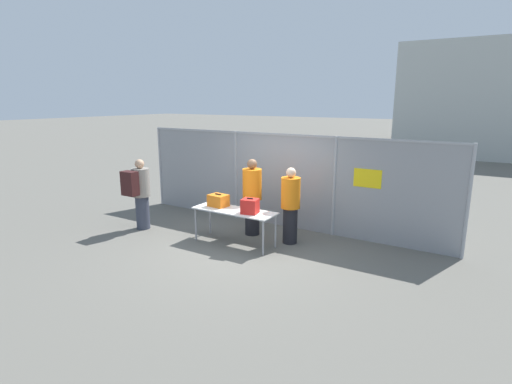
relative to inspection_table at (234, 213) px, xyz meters
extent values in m
plane|color=#605E56|center=(0.25, -0.12, -0.69)|extent=(120.00, 120.00, 0.00)
cylinder|color=#9EA0A5|center=(-3.78, 1.66, 0.44)|extent=(0.07, 0.07, 2.27)
cylinder|color=#9EA0A5|center=(-1.10, 1.66, 0.44)|extent=(0.07, 0.07, 2.27)
cylinder|color=#9EA0A5|center=(1.59, 1.66, 0.44)|extent=(0.07, 0.07, 2.27)
cylinder|color=#9EA0A5|center=(4.27, 1.66, 0.44)|extent=(0.07, 0.07, 2.27)
cube|color=gray|center=(0.25, 1.66, 0.44)|extent=(8.05, 0.01, 2.27)
cube|color=#9EA0A5|center=(0.25, 1.66, 1.55)|extent=(8.05, 0.04, 0.04)
cube|color=yellow|center=(2.32, 1.65, 0.71)|extent=(0.60, 0.01, 0.40)
cube|color=silver|center=(0.00, 0.00, 0.05)|extent=(1.85, 0.63, 0.02)
cylinder|color=#99999E|center=(-0.87, -0.25, -0.33)|extent=(0.04, 0.04, 0.73)
cylinder|color=#99999E|center=(0.87, -0.25, -0.33)|extent=(0.04, 0.04, 0.73)
cylinder|color=#99999E|center=(-0.87, 0.25, -0.33)|extent=(0.04, 0.04, 0.73)
cylinder|color=#99999E|center=(0.87, 0.25, -0.33)|extent=(0.04, 0.04, 0.73)
cube|color=orange|center=(-0.47, 0.06, 0.20)|extent=(0.43, 0.35, 0.26)
cube|color=black|center=(-0.47, 0.06, 0.34)|extent=(0.16, 0.04, 0.02)
cube|color=red|center=(0.42, -0.04, 0.22)|extent=(0.37, 0.35, 0.30)
cube|color=black|center=(0.42, -0.04, 0.38)|extent=(0.13, 0.05, 0.02)
cylinder|color=#383D4C|center=(-2.48, -0.29, -0.29)|extent=(0.32, 0.32, 0.80)
cylinder|color=gray|center=(-2.48, -0.29, 0.44)|extent=(0.42, 0.42, 0.67)
sphere|color=tan|center=(-2.48, -0.29, 0.89)|extent=(0.22, 0.22, 0.22)
cube|color=#381919|center=(-2.48, -0.62, 0.48)|extent=(0.38, 0.23, 0.56)
cylinder|color=black|center=(-0.01, 0.73, -0.27)|extent=(0.33, 0.33, 0.84)
cylinder|color=orange|center=(-0.01, 0.73, 0.49)|extent=(0.43, 0.43, 0.70)
sphere|color=brown|center=(-0.01, 0.73, 0.95)|extent=(0.23, 0.23, 0.23)
cylinder|color=black|center=(0.99, 0.67, -0.30)|extent=(0.31, 0.31, 0.79)
cylinder|color=orange|center=(0.99, 0.67, 0.43)|extent=(0.41, 0.41, 0.66)
sphere|color=beige|center=(0.99, 0.67, 0.86)|extent=(0.21, 0.21, 0.21)
cube|color=white|center=(1.57, 4.07, -0.21)|extent=(2.56, 1.38, 0.59)
sphere|color=black|center=(1.12, 3.31, -0.36)|extent=(0.66, 0.66, 0.66)
sphere|color=black|center=(1.12, 4.83, -0.36)|extent=(0.66, 0.66, 0.66)
cylinder|color=#59595B|center=(-0.16, 4.07, -0.46)|extent=(0.90, 0.06, 0.06)
camera|label=1|loc=(4.69, -6.72, 2.36)|focal=28.00mm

